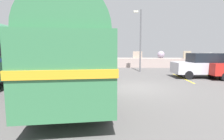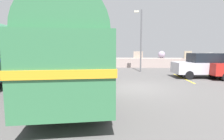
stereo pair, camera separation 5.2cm
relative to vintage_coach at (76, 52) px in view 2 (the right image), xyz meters
The scene contains 6 objects.
ground 3.93m from the vintage_coach, 34.41° to the left, with size 32.00×26.00×0.02m.
breakwater 13.99m from the vintage_coach, 79.12° to the left, with size 31.36×1.94×2.33m.
parking_lines 10.94m from the vintage_coach, 30.12° to the left, with size 5.32×4.40×0.01m.
vintage_coach is the anchor object (origin of this frame).
parked_car_nearest 10.05m from the vintage_coach, 34.69° to the left, with size 4.21×1.99×1.86m.
lamp_post 10.03m from the vintage_coach, 66.85° to the left, with size 0.73×0.64×5.84m.
Camera 2 is at (-0.77, -9.74, 2.17)m, focal length 28.19 mm.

